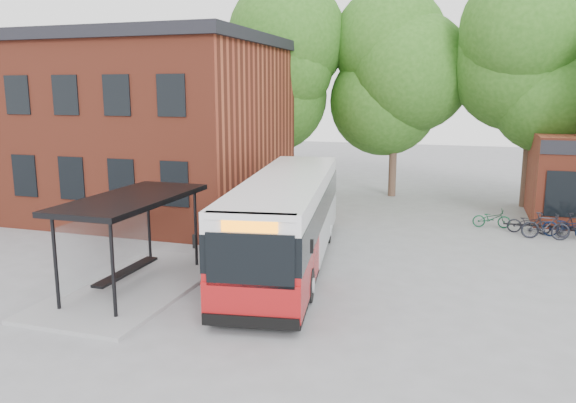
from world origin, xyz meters
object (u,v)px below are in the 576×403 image
(bicycle_2, at_px, (529,223))
(bicycle_3, at_px, (576,225))
(bicycle_4, at_px, (567,227))
(city_bus, at_px, (288,221))
(bus_shelter, at_px, (133,242))
(bicycle_0, at_px, (492,218))
(bicycle_1, at_px, (546,226))

(bicycle_2, height_order, bicycle_3, bicycle_3)
(bicycle_4, bearing_deg, city_bus, 140.48)
(city_bus, xyz_separation_m, bicycle_4, (9.89, 6.76, -1.05))
(bus_shelter, bearing_deg, bicycle_2, 41.89)
(city_bus, relative_size, bicycle_3, 7.03)
(bus_shelter, height_order, bicycle_2, bus_shelter)
(bicycle_3, bearing_deg, bicycle_0, 53.92)
(bus_shelter, distance_m, bicycle_3, 17.69)
(bicycle_0, relative_size, bicycle_2, 0.92)
(city_bus, distance_m, bicycle_2, 11.16)
(bicycle_1, relative_size, bicycle_4, 0.98)
(bicycle_4, bearing_deg, bus_shelter, 143.87)
(bus_shelter, relative_size, city_bus, 0.57)
(bicycle_2, bearing_deg, bus_shelter, 133.40)
(bus_shelter, distance_m, bicycle_4, 17.23)
(bus_shelter, bearing_deg, bicycle_4, 37.75)
(bus_shelter, xyz_separation_m, bicycle_4, (13.60, 10.53, -0.95))
(bus_shelter, height_order, bicycle_3, bus_shelter)
(bus_shelter, bearing_deg, bicycle_1, 38.39)
(bus_shelter, distance_m, bicycle_0, 15.80)
(bicycle_1, bearing_deg, bicycle_3, -60.38)
(bicycle_0, relative_size, bicycle_3, 0.93)
(bicycle_4, bearing_deg, bicycle_3, -37.02)
(city_bus, relative_size, bicycle_2, 6.92)
(bicycle_0, height_order, bicycle_2, bicycle_2)
(bicycle_0, bearing_deg, bicycle_2, -119.02)
(bicycle_0, distance_m, bicycle_3, 3.34)
(bicycle_1, xyz_separation_m, bicycle_2, (-0.54, 0.85, -0.10))
(city_bus, height_order, bicycle_3, city_bus)
(bicycle_0, xyz_separation_m, bicycle_1, (2.02, -1.48, 0.13))
(bus_shelter, xyz_separation_m, city_bus, (3.72, 3.77, 0.10))
(bicycle_1, distance_m, bicycle_2, 1.01)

